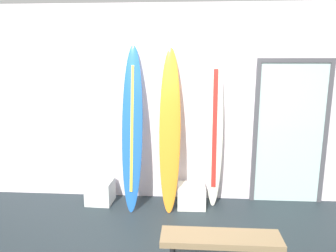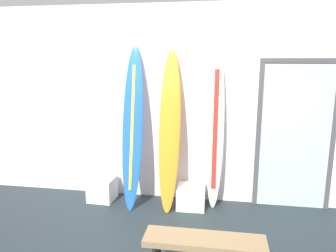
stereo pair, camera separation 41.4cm
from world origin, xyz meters
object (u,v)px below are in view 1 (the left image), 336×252
Objects in this scene: surfboard_cobalt at (132,129)px; bench at (221,241)px; display_block_left at (191,196)px; surfboard_ivory at (214,130)px; display_block_center at (100,191)px; surfboard_sunset at (170,131)px; glass_door at (290,130)px.

bench is (1.08, -1.50, -0.72)m from surfboard_cobalt.
display_block_left is 1.57m from bench.
display_block_center is at bearing -176.56° from surfboard_ivory.
display_block_center is (-0.50, 0.05, -0.94)m from surfboard_cobalt.
glass_door is (1.69, 0.27, -0.03)m from surfboard_sunset.
surfboard_cobalt reaches higher than surfboard_sunset.
display_block_left is at bearing -0.84° from display_block_center.
glass_door is at bearing 7.33° from surfboard_cobalt.
surfboard_cobalt is 1.02× the size of surfboard_ivory.
surfboard_cobalt is 1.02× the size of surfboard_sunset.
glass_door is at bearing 7.40° from surfboard_ivory.
surfboard_cobalt is 2.01× the size of bench.
surfboard_sunset is 1.37m from display_block_center.
surfboard_ivory is at bearing 7.27° from surfboard_cobalt.
surfboard_cobalt is at bearing -5.27° from display_block_center.
surfboard_sunset is 0.99m from display_block_left.
display_block_left is 0.35× the size of bench.
surfboard_ivory is at bearing 3.44° from display_block_center.
glass_door is (2.70, 0.24, 0.90)m from display_block_center.
bench is (-0.05, -1.65, -0.70)m from surfboard_ivory.
surfboard_sunset is 1.97× the size of bench.
surfboard_cobalt is at bearing -178.87° from surfboard_sunset.
surfboard_sunset is 5.89× the size of display_block_center.
surfboard_sunset is at bearing -167.70° from surfboard_ivory.
surfboard_cobalt is at bearing 125.76° from bench.
bench is at bearing -69.45° from surfboard_sunset.
display_block_center is at bearing 179.16° from display_block_left.
surfboard_sunset is 1.07× the size of glass_door.
surfboard_sunset is at bearing -176.93° from display_block_left.
glass_door is (2.20, 0.28, -0.05)m from surfboard_cobalt.
surfboard_cobalt is 2.22m from glass_door.
surfboard_sunset is at bearing 1.13° from surfboard_cobalt.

